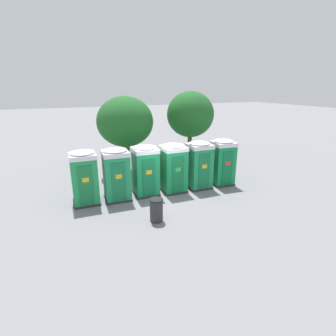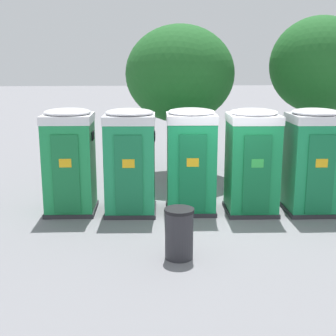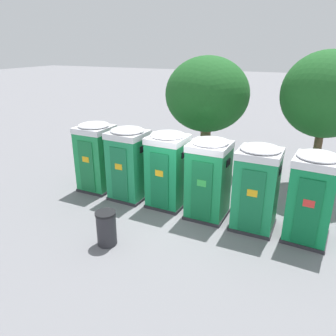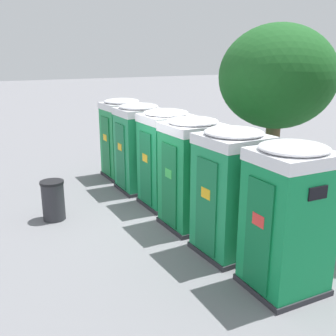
{
  "view_description": "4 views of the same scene",
  "coord_description": "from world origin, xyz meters",
  "px_view_note": "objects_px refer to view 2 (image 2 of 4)",
  "views": [
    {
      "loc": [
        -4.77,
        -11.32,
        5.31
      ],
      "look_at": [
        0.48,
        0.35,
        1.27
      ],
      "focal_mm": 28.0,
      "sensor_mm": 36.0,
      "label": 1
    },
    {
      "loc": [
        -2.05,
        -10.54,
        3.63
      ],
      "look_at": [
        -1.26,
        0.45,
        1.1
      ],
      "focal_mm": 50.0,
      "sensor_mm": 36.0,
      "label": 2
    },
    {
      "loc": [
        3.38,
        -8.67,
        5.13
      ],
      "look_at": [
        -0.67,
        0.41,
        1.35
      ],
      "focal_mm": 35.0,
      "sensor_mm": 36.0,
      "label": 3
    },
    {
      "loc": [
        7.71,
        -4.59,
        3.81
      ],
      "look_at": [
        -0.49,
        0.4,
        1.07
      ],
      "focal_mm": 42.0,
      "sensor_mm": 36.0,
      "label": 4
    }
  ],
  "objects_px": {
    "street_tree_0": "(180,75)",
    "street_tree_1": "(319,66)",
    "portapotty_0": "(70,161)",
    "portapotty_3": "(252,161)",
    "trash_can": "(179,233)",
    "portapotty_2": "(191,160)",
    "portapotty_4": "(313,161)",
    "portapotty_1": "(130,161)"
  },
  "relations": [
    {
      "from": "street_tree_0",
      "to": "street_tree_1",
      "type": "xyz_separation_m",
      "value": [
        4.34,
        -0.21,
        0.28
      ]
    },
    {
      "from": "portapotty_0",
      "to": "street_tree_1",
      "type": "relative_size",
      "value": 0.51
    },
    {
      "from": "portapotty_3",
      "to": "trash_can",
      "type": "distance_m",
      "value": 3.39
    },
    {
      "from": "trash_can",
      "to": "street_tree_1",
      "type": "bearing_deg",
      "value": 51.88
    },
    {
      "from": "portapotty_0",
      "to": "portapotty_3",
      "type": "bearing_deg",
      "value": -4.39
    },
    {
      "from": "portapotty_0",
      "to": "portapotty_2",
      "type": "relative_size",
      "value": 1.0
    },
    {
      "from": "portapotty_4",
      "to": "trash_can",
      "type": "distance_m",
      "value": 4.37
    },
    {
      "from": "street_tree_1",
      "to": "portapotty_1",
      "type": "bearing_deg",
      "value": -149.04
    },
    {
      "from": "portapotty_2",
      "to": "street_tree_0",
      "type": "bearing_deg",
      "value": 88.77
    },
    {
      "from": "portapotty_0",
      "to": "trash_can",
      "type": "distance_m",
      "value": 3.87
    },
    {
      "from": "street_tree_0",
      "to": "trash_can",
      "type": "bearing_deg",
      "value": -95.49
    },
    {
      "from": "portapotty_4",
      "to": "portapotty_1",
      "type": "bearing_deg",
      "value": 176.56
    },
    {
      "from": "portapotty_1",
      "to": "street_tree_0",
      "type": "bearing_deg",
      "value": 67.56
    },
    {
      "from": "portapotty_0",
      "to": "street_tree_0",
      "type": "relative_size",
      "value": 0.54
    },
    {
      "from": "portapotty_2",
      "to": "trash_can",
      "type": "distance_m",
      "value": 2.98
    },
    {
      "from": "street_tree_1",
      "to": "street_tree_0",
      "type": "bearing_deg",
      "value": 177.18
    },
    {
      "from": "portapotty_1",
      "to": "portapotty_4",
      "type": "relative_size",
      "value": 1.0
    },
    {
      "from": "portapotty_2",
      "to": "portapotty_3",
      "type": "distance_m",
      "value": 1.47
    },
    {
      "from": "portapotty_3",
      "to": "street_tree_0",
      "type": "distance_m",
      "value": 4.58
    },
    {
      "from": "portapotty_0",
      "to": "street_tree_0",
      "type": "xyz_separation_m",
      "value": [
        3.0,
        3.59,
        1.92
      ]
    },
    {
      "from": "portapotty_1",
      "to": "trash_can",
      "type": "xyz_separation_m",
      "value": [
        0.92,
        -2.8,
        -0.8
      ]
    },
    {
      "from": "portapotty_1",
      "to": "portapotty_4",
      "type": "height_order",
      "value": "same"
    },
    {
      "from": "portapotty_3",
      "to": "street_tree_1",
      "type": "bearing_deg",
      "value": 51.38
    },
    {
      "from": "street_tree_1",
      "to": "trash_can",
      "type": "bearing_deg",
      "value": -128.12
    },
    {
      "from": "portapotty_1",
      "to": "portapotty_0",
      "type": "bearing_deg",
      "value": 173.94
    },
    {
      "from": "street_tree_0",
      "to": "portapotty_3",
      "type": "bearing_deg",
      "value": -70.71
    },
    {
      "from": "portapotty_0",
      "to": "trash_can",
      "type": "relative_size",
      "value": 2.63
    },
    {
      "from": "portapotty_0",
      "to": "street_tree_0",
      "type": "distance_m",
      "value": 5.06
    },
    {
      "from": "portapotty_3",
      "to": "portapotty_0",
      "type": "bearing_deg",
      "value": 175.61
    },
    {
      "from": "portapotty_4",
      "to": "street_tree_1",
      "type": "height_order",
      "value": "street_tree_1"
    },
    {
      "from": "street_tree_0",
      "to": "trash_can",
      "type": "distance_m",
      "value": 7.12
    },
    {
      "from": "portapotty_2",
      "to": "street_tree_1",
      "type": "bearing_deg",
      "value": 38.48
    },
    {
      "from": "portapotty_1",
      "to": "street_tree_1",
      "type": "height_order",
      "value": "street_tree_1"
    },
    {
      "from": "portapotty_0",
      "to": "street_tree_0",
      "type": "bearing_deg",
      "value": 50.09
    },
    {
      "from": "portapotty_0",
      "to": "portapotty_2",
      "type": "distance_m",
      "value": 2.93
    },
    {
      "from": "portapotty_1",
      "to": "portapotty_2",
      "type": "height_order",
      "value": "same"
    },
    {
      "from": "portapotty_0",
      "to": "portapotty_4",
      "type": "bearing_deg",
      "value": -4.1
    },
    {
      "from": "portapotty_1",
      "to": "trash_can",
      "type": "height_order",
      "value": "portapotty_1"
    },
    {
      "from": "street_tree_1",
      "to": "portapotty_4",
      "type": "bearing_deg",
      "value": -111.63
    },
    {
      "from": "portapotty_2",
      "to": "trash_can",
      "type": "xyz_separation_m",
      "value": [
        -0.55,
        -2.82,
        -0.8
      ]
    },
    {
      "from": "portapotty_0",
      "to": "portapotty_3",
      "type": "distance_m",
      "value": 4.39
    },
    {
      "from": "portapotty_0",
      "to": "street_tree_1",
      "type": "bearing_deg",
      "value": 24.69
    }
  ]
}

